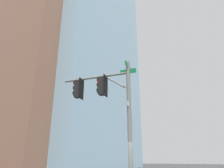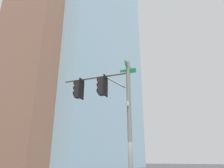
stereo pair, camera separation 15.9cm
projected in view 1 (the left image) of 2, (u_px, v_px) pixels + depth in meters
signal_pole_assembly at (107, 101)px, 10.81m from camera, size 4.11×1.51×6.66m
building_brick_nearside at (47, 65)px, 52.30m from camera, size 20.88×20.05×48.50m
building_brick_midblock at (26, 101)px, 53.21m from camera, size 20.15×18.39×32.03m
building_glass_tower at (74, 25)px, 63.19m from camera, size 29.45×25.79×80.31m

